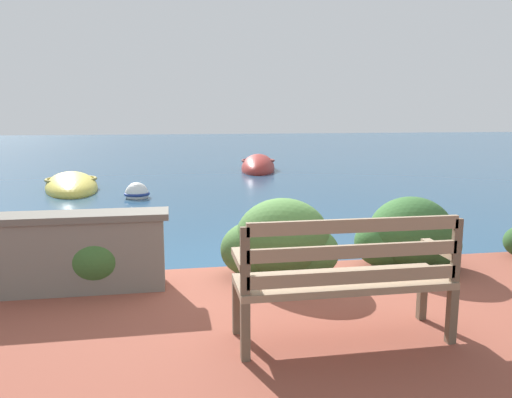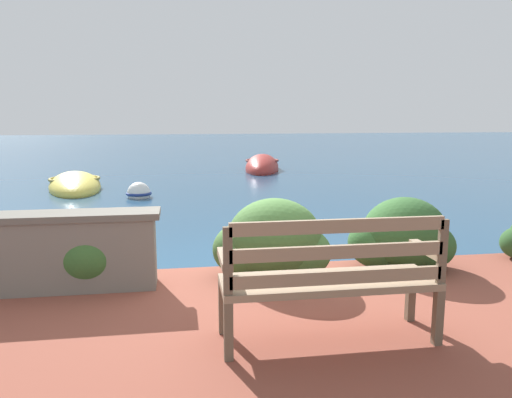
{
  "view_description": "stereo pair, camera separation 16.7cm",
  "coord_description": "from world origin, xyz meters",
  "px_view_note": "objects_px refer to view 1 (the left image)",
  "views": [
    {
      "loc": [
        -0.97,
        -5.08,
        1.83
      ],
      "look_at": [
        0.58,
        3.83,
        0.27
      ],
      "focal_mm": 35.0,
      "sensor_mm": 36.0,
      "label": 1
    },
    {
      "loc": [
        -0.81,
        -5.1,
        1.83
      ],
      "look_at": [
        0.58,
        3.83,
        0.27
      ],
      "focal_mm": 35.0,
      "sensor_mm": 36.0,
      "label": 2
    }
  ],
  "objects_px": {
    "rowboat_nearest": "(72,187)",
    "mooring_buoy": "(137,194)",
    "park_bench": "(346,276)",
    "rowboat_mid": "(258,168)"
  },
  "relations": [
    {
      "from": "rowboat_mid",
      "to": "rowboat_nearest",
      "type": "bearing_deg",
      "value": -46.05
    },
    {
      "from": "rowboat_nearest",
      "to": "rowboat_mid",
      "type": "relative_size",
      "value": 1.02
    },
    {
      "from": "mooring_buoy",
      "to": "park_bench",
      "type": "bearing_deg",
      "value": -76.32
    },
    {
      "from": "mooring_buoy",
      "to": "rowboat_mid",
      "type": "bearing_deg",
      "value": 54.0
    },
    {
      "from": "rowboat_nearest",
      "to": "park_bench",
      "type": "bearing_deg",
      "value": -170.53
    },
    {
      "from": "rowboat_mid",
      "to": "mooring_buoy",
      "type": "xyz_separation_m",
      "value": [
        -3.57,
        -4.92,
        0.02
      ]
    },
    {
      "from": "rowboat_nearest",
      "to": "mooring_buoy",
      "type": "height_order",
      "value": "rowboat_nearest"
    },
    {
      "from": "mooring_buoy",
      "to": "rowboat_nearest",
      "type": "bearing_deg",
      "value": 135.89
    },
    {
      "from": "park_bench",
      "to": "rowboat_mid",
      "type": "relative_size",
      "value": 0.47
    },
    {
      "from": "rowboat_nearest",
      "to": "mooring_buoy",
      "type": "distance_m",
      "value": 2.3
    }
  ]
}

